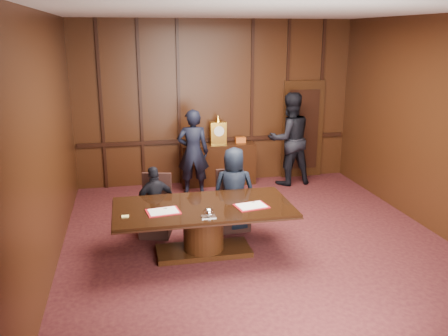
# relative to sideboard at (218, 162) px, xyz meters

# --- Properties ---
(room) EXTENTS (7.00, 7.04, 3.50)m
(room) POSITION_rel_sideboard_xyz_m (0.07, -3.12, 1.24)
(room) COLOR black
(room) RESTS_ON ground
(sideboard) EXTENTS (1.60, 0.45, 1.54)m
(sideboard) POSITION_rel_sideboard_xyz_m (0.00, 0.00, 0.00)
(sideboard) COLOR black
(sideboard) RESTS_ON ground
(conference_table) EXTENTS (2.62, 1.32, 0.76)m
(conference_table) POSITION_rel_sideboard_xyz_m (-0.88, -3.34, 0.02)
(conference_table) COLOR black
(conference_table) RESTS_ON ground
(folder_left) EXTENTS (0.50, 0.39, 0.02)m
(folder_left) POSITION_rel_sideboard_xyz_m (-1.48, -3.47, 0.28)
(folder_left) COLOR #A80F18
(folder_left) RESTS_ON conference_table
(folder_right) EXTENTS (0.51, 0.41, 0.02)m
(folder_right) POSITION_rel_sideboard_xyz_m (-0.20, -3.51, 0.28)
(folder_right) COLOR #A80F18
(folder_right) RESTS_ON conference_table
(inkstand) EXTENTS (0.20, 0.14, 0.12)m
(inkstand) POSITION_rel_sideboard_xyz_m (-0.88, -3.79, 0.33)
(inkstand) COLOR white
(inkstand) RESTS_ON conference_table
(notepad) EXTENTS (0.10, 0.07, 0.01)m
(notepad) POSITION_rel_sideboard_xyz_m (-2.01, -3.55, 0.28)
(notepad) COLOR #FBE97B
(notepad) RESTS_ON conference_table
(chair_left) EXTENTS (0.59, 0.59, 0.99)m
(chair_left) POSITION_rel_sideboard_xyz_m (-1.53, -2.47, -0.19)
(chair_left) COLOR black
(chair_left) RESTS_ON ground
(chair_right) EXTENTS (0.51, 0.51, 0.99)m
(chair_right) POSITION_rel_sideboard_xyz_m (-0.24, -2.46, -0.19)
(chair_right) COLOR black
(chair_right) RESTS_ON ground
(signatory_left) EXTENTS (0.74, 0.47, 1.17)m
(signatory_left) POSITION_rel_sideboard_xyz_m (-1.53, -2.54, 0.10)
(signatory_left) COLOR black
(signatory_left) RESTS_ON ground
(signatory_right) EXTENTS (0.76, 0.57, 1.42)m
(signatory_right) POSITION_rel_sideboard_xyz_m (-0.23, -2.54, 0.22)
(signatory_right) COLOR black
(signatory_right) RESTS_ON ground
(witness_left) EXTENTS (0.70, 0.51, 1.75)m
(witness_left) POSITION_rel_sideboard_xyz_m (-0.63, -0.54, 0.39)
(witness_left) COLOR black
(witness_left) RESTS_ON ground
(witness_right) EXTENTS (1.05, 0.86, 2.00)m
(witness_right) POSITION_rel_sideboard_xyz_m (1.51, -0.28, 0.52)
(witness_right) COLOR black
(witness_right) RESTS_ON ground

